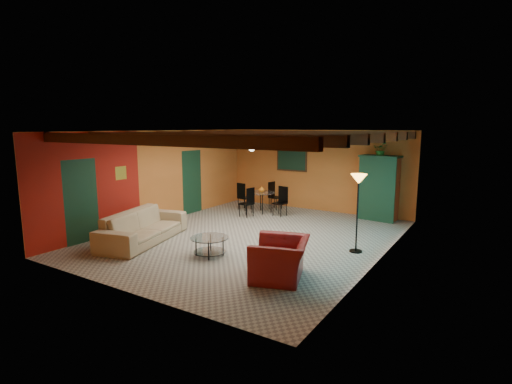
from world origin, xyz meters
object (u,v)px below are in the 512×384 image
Objects in this scene: coffee_table at (210,246)px; armoire at (379,189)px; dining_table at (262,199)px; floor_lamp at (357,213)px; armchair at (280,259)px; vase at (262,181)px; sofa at (143,226)px; potted_plant at (381,150)px.

armoire is at bearing 68.04° from coffee_table.
coffee_table is 5.90m from armoire.
dining_table is 1.01× the size of floor_lamp.
vase is (-3.25, 4.67, 0.67)m from armchair.
sofa is at bearing -179.48° from coffee_table.
sofa is 1.38× the size of armoire.
vase reaches higher than sofa.
vase is (-3.96, 2.38, 0.15)m from floor_lamp.
coffee_table is at bearing -143.13° from floor_lamp.
sofa is 4.00m from armchair.
floor_lamp is 4.62m from vase.
armoire is 3.67m from vase.
potted_plant is (2.19, 5.43, 1.92)m from coffee_table.
coffee_table is 4.56m from dining_table.
dining_table is 3.96× the size of potted_plant.
dining_table is (0.74, 4.38, 0.09)m from sofa.
potted_plant is at bearing 17.00° from dining_table.
armchair is 0.64× the size of floor_lamp.
armoire is 1.06× the size of floor_lamp.
dining_table is (-3.25, 4.67, 0.10)m from armchair.
dining_table is 4.64m from floor_lamp.
dining_table is (-1.32, 4.36, 0.26)m from coffee_table.
potted_plant reaches higher than vase.
sofa is 2.07m from coffee_table.
armchair is at bearing -55.15° from dining_table.
sofa is 2.27× the size of armchair.
armoire is 1.18m from potted_plant.
dining_table is at bearing 106.80° from coffee_table.
vase is (0.74, 4.38, 0.66)m from sofa.
floor_lamp is at bearing -81.92° from sofa.
armoire reaches higher than coffee_table.
dining_table is at bearing -163.00° from potted_plant.
vase is at bearing 106.80° from coffee_table.
sofa is 7.13m from potted_plant.
dining_table is at bearing -24.59° from sofa.
vase is at bearing 148.98° from floor_lamp.
armchair is at bearing -109.13° from sofa.
coffee_table is (2.06, 0.02, -0.17)m from sofa.
vase reaches higher than dining_table.
dining_table is at bearing 148.98° from floor_lamp.
vase reaches higher than armchair.
sofa is 5.13m from floor_lamp.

